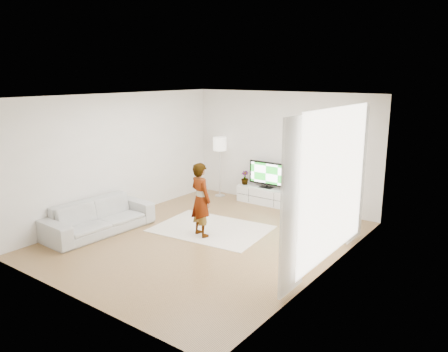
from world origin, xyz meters
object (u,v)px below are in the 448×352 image
Objects in this scene: television at (266,174)px; sofa at (99,217)px; rug at (211,229)px; media_console at (265,196)px; player at (201,200)px; floor_lamp at (220,147)px.

television is 4.20m from sofa.
media_console is at bearing 91.19° from rug.
sofa is at bearing -113.85° from television.
floor_lamp is at bearing -43.21° from player.
floor_lamp is (-1.36, -0.10, 1.14)m from media_console.
player reaches higher than television.
rug is at bearing -46.38° from sofa.
floor_lamp is at bearing -175.90° from media_console.
television reaches higher than sofa.
player is 3.05m from floor_lamp.
media_console is at bearing -90.00° from television.
television is 2.43m from rug.
floor_lamp is at bearing -174.75° from television.
television is at bearing -21.44° from sofa.
media_console is 0.63× the size of rug.
television is 0.60× the size of floor_lamp.
sofa reaches higher than rug.
player is at bearing -87.46° from television.
media_console reaches higher than rug.
floor_lamp is (-1.41, 2.18, 1.34)m from rug.
player is 0.66× the size of sofa.
media_console is 4.16m from sofa.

